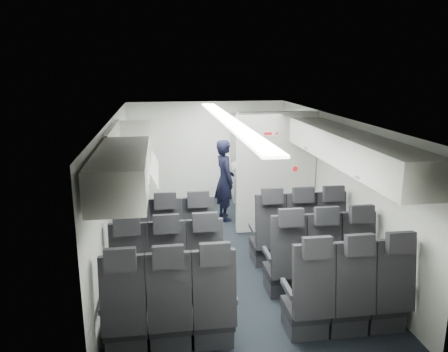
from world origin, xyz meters
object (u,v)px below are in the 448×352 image
object	(u,v)px
boarding_door	(127,174)
seat_row_front	(233,241)
seat_row_mid	(245,268)
galley_unit	(252,157)
flight_attendant	(225,180)
seat_row_rear	(261,306)
carry_on_bag	(127,151)

from	to	relation	value
boarding_door	seat_row_front	bearing A→B (deg)	-51.84
seat_row_mid	boarding_door	bearing A→B (deg)	118.77
seat_row_front	galley_unit	bearing A→B (deg)	73.72
seat_row_mid	flight_attendant	world-z (taller)	flight_attendant
seat_row_front	galley_unit	xyz separation A→B (m)	(0.95, 3.25, 0.55)
seat_row_mid	seat_row_rear	distance (m)	0.90
flight_attendant	carry_on_bag	world-z (taller)	carry_on_bag
seat_row_rear	seat_row_mid	bearing A→B (deg)	90.00
carry_on_bag	galley_unit	bearing A→B (deg)	64.17
galley_unit	carry_on_bag	size ratio (longest dim) A/B	4.43
galley_unit	seat_row_mid	bearing A→B (deg)	-102.88
seat_row_front	carry_on_bag	bearing A→B (deg)	-174.24
boarding_door	seat_row_rear	bearing A→B (deg)	-67.13
carry_on_bag	seat_row_rear	bearing A→B (deg)	-39.46
galley_unit	carry_on_bag	xyz separation A→B (m)	(-2.40, -3.40, 0.86)
galley_unit	boarding_door	distance (m)	2.84
seat_row_front	seat_row_mid	world-z (taller)	same
seat_row_front	boarding_door	size ratio (longest dim) A/B	1.79
seat_row_rear	carry_on_bag	distance (m)	2.61
galley_unit	seat_row_front	bearing A→B (deg)	-106.28
seat_row_front	seat_row_rear	world-z (taller)	same
seat_row_rear	boarding_door	size ratio (longest dim) A/B	1.79
seat_row_front	seat_row_mid	size ratio (longest dim) A/B	1.00
seat_row_rear	galley_unit	distance (m)	5.17
seat_row_front	boarding_door	world-z (taller)	boarding_door
galley_unit	seat_row_rear	bearing A→B (deg)	-100.65
seat_row_mid	galley_unit	bearing A→B (deg)	77.12
boarding_door	seat_row_mid	bearing A→B (deg)	-61.23
seat_row_rear	boarding_door	xyz separation A→B (m)	(-1.64, 3.89, 0.55)
seat_row_mid	seat_row_rear	world-z (taller)	same
seat_row_mid	galley_unit	size ratio (longest dim) A/B	1.75
seat_row_rear	carry_on_bag	size ratio (longest dim) A/B	7.76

